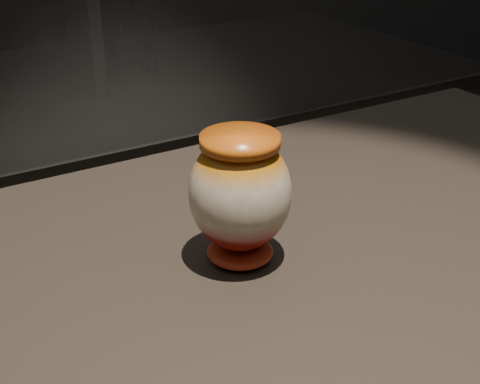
% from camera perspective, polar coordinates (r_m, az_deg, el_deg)
% --- Properties ---
extents(main_vase, '(0.15, 0.15, 0.18)m').
position_cam_1_polar(main_vase, '(0.88, -0.00, -0.19)').
color(main_vase, maroon).
rests_on(main_vase, display_plinth).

